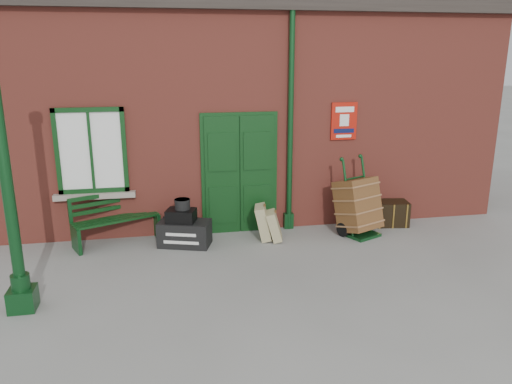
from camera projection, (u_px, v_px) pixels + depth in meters
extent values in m
plane|color=gray|center=(272.00, 259.00, 8.22)|extent=(80.00, 80.00, 0.00)
cube|color=#A14134|center=(238.00, 113.00, 11.00)|extent=(10.00, 4.00, 4.00)
cube|color=#38302B|center=(237.00, 10.00, 10.42)|extent=(10.30, 4.30, 0.30)
cube|color=#0D3312|center=(240.00, 175.00, 9.26)|extent=(1.42, 0.12, 2.32)
cube|color=white|center=(91.00, 151.00, 8.63)|extent=(1.20, 0.08, 1.50)
cylinder|color=#0D3717|center=(291.00, 126.00, 9.15)|extent=(0.10, 0.10, 4.00)
cube|color=#B3180C|center=(344.00, 121.00, 9.37)|extent=(0.50, 0.03, 0.70)
cube|color=#0D3717|center=(23.00, 299.00, 6.59)|extent=(0.34, 0.34, 0.30)
cylinder|color=#0D3717|center=(20.00, 282.00, 6.52)|extent=(0.24, 0.24, 0.20)
cylinder|color=#0D3717|center=(4.00, 162.00, 6.09)|extent=(0.15, 0.15, 3.20)
cube|color=#0D3312|center=(116.00, 219.00, 8.82)|extent=(1.53, 0.97, 0.04)
cube|color=#0D3312|center=(111.00, 201.00, 8.92)|extent=(1.38, 0.64, 0.40)
cube|color=#0D3717|center=(76.00, 239.00, 8.49)|extent=(0.24, 0.43, 0.45)
cube|color=#0D3717|center=(155.00, 224.00, 9.28)|extent=(0.24, 0.43, 0.45)
cube|color=black|center=(185.00, 233.00, 8.78)|extent=(0.99, 0.74, 0.44)
cube|color=black|center=(181.00, 216.00, 8.68)|extent=(0.57, 0.49, 0.22)
cylinder|color=black|center=(182.00, 204.00, 8.66)|extent=(0.34, 0.34, 0.18)
cube|color=tan|center=(263.00, 222.00, 9.05)|extent=(0.40, 0.50, 0.64)
cube|color=tan|center=(274.00, 226.00, 9.00)|extent=(0.38, 0.45, 0.55)
cube|color=#0D3717|center=(363.00, 235.00, 9.25)|extent=(0.67, 0.59, 0.06)
cylinder|color=#0D3717|center=(348.00, 199.00, 9.08)|extent=(0.20, 0.38, 1.41)
cylinder|color=#0D3717|center=(366.00, 195.00, 9.36)|extent=(0.20, 0.38, 1.41)
cylinder|color=black|center=(343.00, 230.00, 9.22)|extent=(0.16, 0.27, 0.27)
cylinder|color=black|center=(367.00, 223.00, 9.58)|extent=(0.16, 0.27, 0.27)
cube|color=brown|center=(358.00, 204.00, 9.24)|extent=(0.94, 0.96, 1.04)
cube|color=black|center=(390.00, 213.00, 9.83)|extent=(0.72, 0.53, 0.48)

